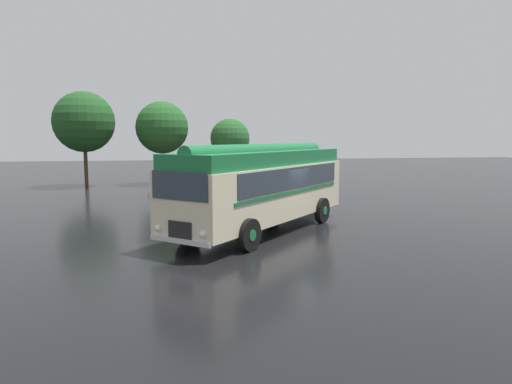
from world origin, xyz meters
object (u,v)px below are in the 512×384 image
vintage_bus (263,184)px  car_mid_left (205,181)px  box_van (292,172)px  car_near_left (168,182)px  car_mid_right (247,179)px

vintage_bus → car_mid_left: size_ratio=2.13×
car_mid_left → box_van: 6.03m
car_near_left → box_van: box_van is taller
vintage_bus → car_mid_left: bearing=95.7°
vintage_bus → car_mid_right: bearing=82.8°
car_mid_right → box_van: box_van is taller
car_near_left → car_mid_left: 2.43m
car_near_left → car_mid_right: 5.44m
car_mid_left → box_van: size_ratio=0.73×
vintage_bus → box_van: (4.73, 12.83, -0.53)m
car_near_left → box_van: size_ratio=0.73×
vintage_bus → car_mid_right: (1.70, 13.46, -1.05)m
car_near_left → car_mid_right: bearing=5.5°
car_mid_right → box_van: size_ratio=0.75×
vintage_bus → car_mid_left: 12.95m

